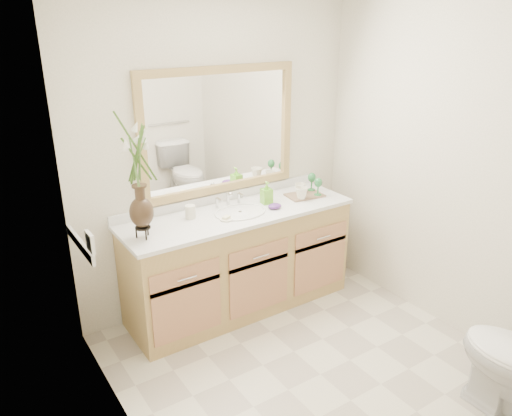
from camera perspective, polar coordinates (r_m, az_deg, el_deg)
floor at (r=3.52m, az=7.37°, el=-18.33°), size 2.60×2.60×0.00m
wall_back at (r=3.92m, az=-4.25°, el=5.89°), size 2.40×0.02×2.40m
wall_left at (r=2.35m, az=-14.15°, el=-5.63°), size 0.02×2.60×2.40m
wall_right at (r=3.79m, az=22.21°, el=3.78°), size 0.02×2.60×2.40m
vanity at (r=3.99m, az=-1.90°, el=-6.18°), size 1.80×0.55×0.80m
counter at (r=3.81m, az=-1.98°, el=-0.64°), size 1.84×0.57×0.03m
sink at (r=3.81m, az=-1.83°, el=-1.26°), size 0.38×0.34×0.23m
mirror at (r=3.86m, az=-4.17°, el=8.75°), size 1.32×0.04×0.97m
switch_plate at (r=3.11m, az=-18.43°, el=-3.71°), size 0.02×0.12×0.12m
door at (r=2.10m, az=26.25°, el=-17.26°), size 0.80×0.03×2.00m
flower_vase at (r=3.28m, az=-13.43°, el=5.09°), size 0.19×0.19×0.78m
tumbler at (r=3.71m, az=-7.51°, el=-0.42°), size 0.08×0.08×0.10m
soap_dish at (r=3.66m, az=-3.42°, el=-1.24°), size 0.09×0.09×0.03m
soap_bottle at (r=3.95m, az=1.21°, el=1.64°), size 0.08×0.08×0.16m
purple_dish at (r=3.87m, az=2.15°, el=0.22°), size 0.13×0.12×0.04m
tray at (r=4.15m, az=5.58°, el=1.46°), size 0.32×0.23×0.01m
mug_left at (r=4.04m, az=5.22°, el=1.78°), size 0.12×0.12×0.10m
mug_right at (r=4.16m, az=5.08°, el=2.30°), size 0.12×0.12×0.09m
goblet_front at (r=4.12m, az=7.13°, el=2.79°), size 0.07×0.07×0.15m
goblet_back at (r=4.23m, az=6.39°, el=3.37°), size 0.07×0.07×0.15m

